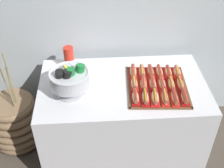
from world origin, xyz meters
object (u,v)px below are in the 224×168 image
serving_tray (157,87)px  hot_dog_11 (181,84)px  hot_dog_13 (142,72)px  hot_dog_15 (159,72)px  hot_dog_1 (145,98)px  hot_dog_10 (171,84)px  hot_dog_6 (134,84)px  hot_dog_17 (177,72)px  hot_dog_7 (143,84)px  hot_dog_16 (168,72)px  hot_dog_2 (155,98)px  hot_dog_4 (175,98)px  hot_dog_9 (162,84)px  hot_dog_14 (151,72)px  hot_dog_12 (133,72)px  buffet_table (122,117)px  hot_dog_8 (153,84)px  hot_dog_5 (184,97)px  floor_vase (16,121)px  hot_dog_3 (165,98)px  punch_bowl (69,78)px  hot_dog_0 (135,98)px  cup_stack (69,58)px

serving_tray → hot_dog_11: hot_dog_11 is taller
hot_dog_13 → hot_dog_15: bearing=-4.0°
hot_dog_1 → hot_dog_15: bearing=61.6°
serving_tray → hot_dog_11: (0.19, -0.01, 0.03)m
serving_tray → hot_dog_10: 0.12m
hot_dog_6 → hot_dog_17: bearing=19.8°
hot_dog_7 → hot_dog_13: size_ratio=1.04×
hot_dog_11 → hot_dog_16: size_ratio=1.15×
hot_dog_2 → hot_dog_16: size_ratio=1.17×
hot_dog_11 → hot_dog_17: (0.01, 0.16, -0.00)m
hot_dog_4 → hot_dog_9: 0.18m
hot_dog_11 → hot_dog_17: size_ratio=1.14×
hot_dog_13 → hot_dog_14: bearing=-4.0°
hot_dog_10 → hot_dog_12: size_ratio=0.98×
buffet_table → hot_dog_12: 0.44m
hot_dog_8 → hot_dog_2: bearing=-94.0°
buffet_table → hot_dog_5: 0.65m
hot_dog_16 → hot_dog_8: bearing=-136.2°
hot_dog_5 → hot_dog_15: hot_dog_5 is taller
serving_tray → buffet_table: bearing=168.6°
floor_vase → hot_dog_6: floor_vase is taller
hot_dog_2 → hot_dog_15: bearing=73.2°
hot_dog_7 → hot_dog_16: 0.28m
hot_dog_3 → hot_dog_11: size_ratio=0.98×
hot_dog_9 → hot_dog_11: size_ratio=0.85×
hot_dog_7 → hot_dog_12: bearing=110.5°
floor_vase → hot_dog_8: bearing=-10.9°
hot_dog_11 → punch_bowl: 0.89m
hot_dog_3 → hot_dog_9: bearing=86.0°
hot_dog_6 → hot_dog_8: size_ratio=0.93×
serving_tray → hot_dog_7: hot_dog_7 is taller
floor_vase → hot_dog_1: 1.37m
hot_dog_14 → hot_dog_16: (0.15, -0.01, -0.00)m
serving_tray → hot_dog_10: size_ratio=3.26×
punch_bowl → hot_dog_0: bearing=-13.9°
hot_dog_2 → hot_dog_17: size_ratio=1.16×
hot_dog_6 → hot_dog_15: hot_dog_6 is taller
hot_dog_9 → hot_dog_10: hot_dog_9 is taller
hot_dog_0 → hot_dog_3: hot_dog_3 is taller
cup_stack → hot_dog_16: bearing=-11.4°
buffet_table → hot_dog_15: size_ratio=7.90×
hot_dog_4 → hot_dog_2: bearing=176.0°
hot_dog_4 → hot_dog_8: size_ratio=1.08×
hot_dog_16 → punch_bowl: size_ratio=0.52×
hot_dog_3 → hot_dog_10: (0.09, 0.16, -0.00)m
floor_vase → hot_dog_1: size_ratio=5.92×
hot_dog_13 → serving_tray: bearing=-59.7°
hot_dog_1 → cup_stack: 0.77m
hot_dog_11 → hot_dog_14: (-0.21, 0.18, 0.00)m
hot_dog_1 → hot_dog_3: size_ratio=1.02×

